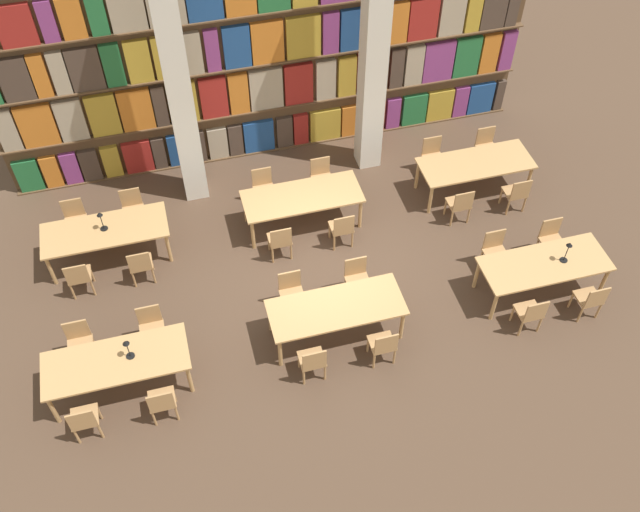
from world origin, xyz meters
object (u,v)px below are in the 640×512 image
(chair_2, at_px, (162,402))
(chair_3, at_px, (152,327))
(chair_14, at_px, (141,264))
(chair_5, at_px, (291,292))
(desk_lamp_2, at_px, (101,218))
(chair_21, at_px, (433,156))
(chair_4, at_px, (313,361))
(reading_table_2, at_px, (544,266))
(pillar_left, at_px, (175,69))
(chair_11, at_px, (551,238))
(chair_6, at_px, (383,345))
(chair_0, at_px, (84,420))
(reading_table_5, at_px, (475,165))
(desk_lamp_0, at_px, (127,346))
(chair_13, at_px, (75,219))
(reading_table_0, at_px, (116,363))
(chair_19, at_px, (322,177))
(desk_lamp_1, at_px, (568,249))
(chair_8, at_px, (531,313))
(chair_15, at_px, (133,208))
(chair_20, at_px, (460,204))
(chair_7, at_px, (357,278))
(reading_table_3, at_px, (105,232))
(chair_1, at_px, (80,342))
(reading_table_1, at_px, (336,309))
(chair_18, at_px, (342,228))
(chair_10, at_px, (591,299))
(chair_16, at_px, (280,240))
(chair_22, at_px, (516,193))
(chair_9, at_px, (495,250))
(reading_table_4, at_px, (302,199))
(chair_23, at_px, (486,146))

(chair_2, xyz_separation_m, chair_3, (0.00, 1.49, 0.00))
(chair_14, bearing_deg, chair_5, -28.14)
(desk_lamp_2, distance_m, chair_21, 6.83)
(chair_4, distance_m, reading_table_2, 4.52)
(pillar_left, distance_m, chair_4, 5.71)
(pillar_left, height_order, chair_11, pillar_left)
(chair_2, height_order, chair_6, same)
(chair_0, xyz_separation_m, reading_table_5, (8.00, 3.62, 0.23))
(desk_lamp_0, distance_m, chair_13, 3.80)
(reading_table_0, distance_m, chair_19, 5.67)
(desk_lamp_1, distance_m, desk_lamp_2, 8.36)
(chair_14, bearing_deg, chair_8, -24.15)
(pillar_left, relative_size, chair_15, 6.90)
(chair_20, bearing_deg, chair_7, -153.12)
(reading_table_3, bearing_deg, chair_5, -34.40)
(chair_19, bearing_deg, reading_table_5, 166.52)
(chair_20, bearing_deg, reading_table_3, 173.16)
(reading_table_2, bearing_deg, chair_21, 101.63)
(reading_table_0, xyz_separation_m, chair_4, (3.07, -0.63, -0.23))
(chair_0, bearing_deg, reading_table_2, 5.76)
(chair_1, distance_m, reading_table_2, 8.15)
(reading_table_2, bearing_deg, chair_8, -127.65)
(chair_3, height_order, reading_table_1, chair_3)
(reading_table_0, bearing_deg, chair_18, 25.77)
(chair_4, relative_size, chair_6, 1.00)
(reading_table_2, xyz_separation_m, chair_21, (-0.73, 3.54, -0.23))
(chair_2, xyz_separation_m, chair_7, (3.69, 1.60, 0.00))
(chair_20, bearing_deg, chair_13, 168.03)
(chair_5, distance_m, reading_table_3, 3.70)
(chair_8, relative_size, chair_14, 1.00)
(pillar_left, xyz_separation_m, desk_lamp_0, (-1.61, -4.32, -1.94))
(chair_10, relative_size, chair_15, 1.00)
(desk_lamp_0, height_order, chair_16, desk_lamp_0)
(chair_2, relative_size, chair_22, 1.00)
(chair_4, distance_m, chair_9, 4.15)
(chair_0, relative_size, chair_13, 1.00)
(reading_table_4, bearing_deg, chair_7, -75.75)
(chair_22, bearing_deg, chair_10, -88.13)
(chair_5, distance_m, chair_19, 3.04)
(chair_1, relative_size, chair_14, 1.00)
(reading_table_3, distance_m, chair_22, 8.04)
(chair_4, height_order, chair_15, same)
(chair_20, bearing_deg, reading_table_5, 50.71)
(chair_18, distance_m, chair_23, 3.94)
(reading_table_1, bearing_deg, pillar_left, 113.34)
(chair_2, bearing_deg, chair_1, 128.72)
(reading_table_4, bearing_deg, reading_table_0, -142.93)
(chair_2, distance_m, reading_table_2, 6.98)
(chair_13, bearing_deg, chair_10, 153.27)
(reading_table_0, relative_size, reading_table_4, 1.00)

